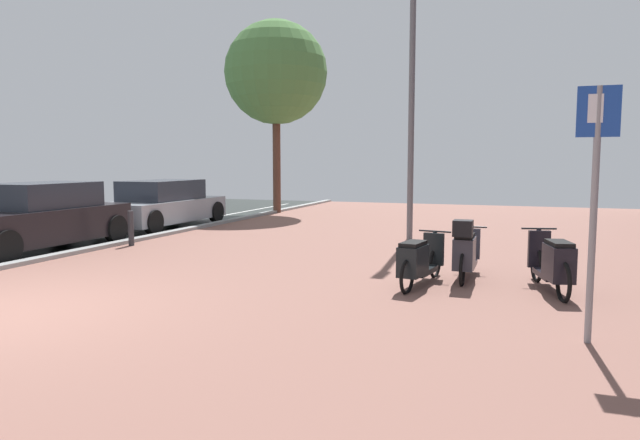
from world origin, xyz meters
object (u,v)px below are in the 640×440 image
object	(u,v)px
scooter_near	(465,251)
bollard_far	(131,228)
street_tree	(276,73)
parking_sign	(595,187)
scooter_mid	(553,264)
parked_car_far	(163,205)
lamp_post	(412,82)
scooter_far	(418,261)
parked_car_near	(38,218)

from	to	relation	value
scooter_near	bollard_far	size ratio (longest dim) A/B	2.36
street_tree	parking_sign	bearing A→B (deg)	-54.48
scooter_near	parking_sign	xyz separation A→B (m)	(1.50, -2.80, 1.14)
scooter_near	street_tree	bearing A→B (deg)	127.40
scooter_mid	street_tree	world-z (taller)	street_tree
parked_car_far	street_tree	size ratio (longest dim) A/B	0.62
lamp_post	street_tree	size ratio (longest dim) A/B	0.99
parked_car_far	bollard_far	size ratio (longest dim) A/B	5.46
scooter_far	bollard_far	bearing A→B (deg)	162.96
scooter_mid	parked_car_far	bearing A→B (deg)	152.57
lamp_post	parked_car_near	bearing A→B (deg)	-149.32
scooter_near	parking_sign	distance (m)	3.38
scooter_far	parked_car_near	bearing A→B (deg)	173.43
lamp_post	scooter_far	bearing A→B (deg)	-77.85
scooter_near	bollard_far	world-z (taller)	scooter_near
scooter_far	parking_sign	xyz separation A→B (m)	(2.10, -2.07, 1.21)
scooter_mid	scooter_far	bearing A→B (deg)	-173.49
parked_car_near	street_tree	xyz separation A→B (m)	(1.19, 9.68, 4.27)
scooter_far	lamp_post	distance (m)	6.17
parked_car_far	parking_sign	bearing A→B (deg)	-36.09
scooter_far	parked_car_near	xyz separation A→B (m)	(-8.14, 0.94, 0.27)
street_tree	parked_car_near	bearing A→B (deg)	-96.99
parking_sign	scooter_near	bearing A→B (deg)	118.14
parked_car_near	lamp_post	xyz separation A→B (m)	(7.04, 4.17, 3.00)
scooter_mid	lamp_post	xyz separation A→B (m)	(-2.96, 4.90, 3.24)
scooter_near	street_tree	world-z (taller)	street_tree
lamp_post	bollard_far	bearing A→B (deg)	-151.11
scooter_far	parked_car_near	distance (m)	8.19
parked_car_near	scooter_near	bearing A→B (deg)	-1.34
parking_sign	street_tree	bearing A→B (deg)	125.52
scooter_near	parked_car_far	world-z (taller)	parked_car_far
street_tree	bollard_far	bearing A→B (deg)	-88.07
scooter_far	parked_car_near	size ratio (longest dim) A/B	0.45
scooter_mid	street_tree	bearing A→B (deg)	130.25
parked_car_near	street_tree	bearing A→B (deg)	83.01
bollard_far	lamp_post	bearing A→B (deg)	28.89
scooter_far	parking_sign	bearing A→B (deg)	-44.52
scooter_far	parking_sign	world-z (taller)	parking_sign
scooter_near	parked_car_far	distance (m)	9.93
bollard_far	parked_car_far	bearing A→B (deg)	113.93
parked_car_near	bollard_far	xyz separation A→B (m)	(1.47, 1.11, -0.27)
scooter_far	bollard_far	size ratio (longest dim) A/B	2.35
parked_car_near	parked_car_far	distance (m)	4.47
scooter_mid	scooter_far	xyz separation A→B (m)	(-1.86, -0.21, -0.04)
scooter_near	parked_car_near	bearing A→B (deg)	178.66
scooter_mid	street_tree	distance (m)	14.35
street_tree	bollard_far	size ratio (longest dim) A/B	8.81
parked_car_far	street_tree	distance (m)	6.86
scooter_near	street_tree	distance (m)	13.22
street_tree	parked_car_far	bearing A→B (deg)	-103.04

